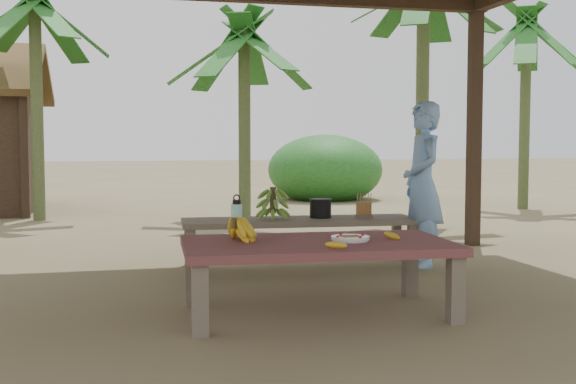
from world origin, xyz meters
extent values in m
plane|color=brown|center=(0.00, 0.00, 0.00)|extent=(80.00, 80.00, 0.00)
cube|color=black|center=(2.80, 2.30, 1.35)|extent=(0.13, 0.13, 2.70)
cube|color=brown|center=(-0.64, -0.85, 0.22)|extent=(0.10, 0.10, 0.44)
cube|color=brown|center=(1.00, -0.92, 0.22)|extent=(0.10, 0.10, 0.44)
cube|color=brown|center=(-0.60, -0.01, 0.22)|extent=(0.10, 0.10, 0.44)
cube|color=brown|center=(1.04, -0.09, 0.22)|extent=(0.10, 0.10, 0.44)
cube|color=maroon|center=(0.20, -0.47, 0.47)|extent=(1.84, 1.08, 0.06)
cube|color=brown|center=(-0.49, 1.22, 0.20)|extent=(0.08, 0.08, 0.40)
cube|color=brown|center=(1.57, 1.12, 0.20)|extent=(0.08, 0.08, 0.40)
cube|color=brown|center=(-0.47, 1.68, 0.20)|extent=(0.08, 0.08, 0.40)
cube|color=brown|center=(1.59, 1.58, 0.20)|extent=(0.08, 0.08, 0.40)
cube|color=brown|center=(0.55, 1.40, 0.42)|extent=(2.23, 0.71, 0.05)
cylinder|color=white|center=(0.42, -0.51, 0.51)|extent=(0.24, 0.24, 0.01)
cylinder|color=white|center=(0.42, -0.51, 0.52)|extent=(0.26, 0.26, 0.02)
cube|color=brown|center=(0.42, -0.51, 0.53)|extent=(0.13, 0.10, 0.02)
ellipsoid|color=gold|center=(0.23, -0.82, 0.52)|extent=(0.16, 0.06, 0.04)
ellipsoid|color=gold|center=(0.74, -0.47, 0.52)|extent=(0.09, 0.17, 0.04)
cylinder|color=#44D4C5|center=(-0.29, -0.09, 0.61)|extent=(0.08, 0.08, 0.23)
cylinder|color=black|center=(-0.29, -0.09, 0.74)|extent=(0.06, 0.06, 0.03)
torus|color=black|center=(-0.29, -0.09, 0.77)|extent=(0.05, 0.01, 0.05)
cylinder|color=black|center=(0.76, 1.44, 0.54)|extent=(0.20, 0.20, 0.17)
imported|color=#79A7E5|center=(1.67, 1.15, 0.78)|extent=(0.42, 0.60, 1.55)
cylinder|color=#596638|center=(3.01, 4.21, 1.70)|extent=(0.18, 0.18, 3.40)
cylinder|color=#596638|center=(0.73, 5.52, 1.41)|extent=(0.18, 0.18, 2.81)
cylinder|color=#596638|center=(-2.27, 6.16, 1.64)|extent=(0.18, 0.18, 3.28)
cylinder|color=#596638|center=(5.79, 6.17, 1.61)|extent=(0.18, 0.18, 3.22)
camera|label=1|loc=(-1.10, -5.14, 1.17)|focal=45.00mm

